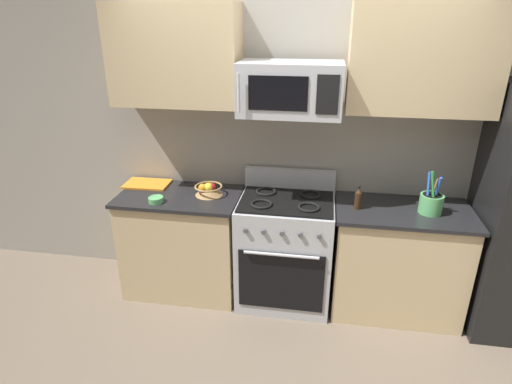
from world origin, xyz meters
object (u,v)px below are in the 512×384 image
at_px(prep_bowl, 156,199).
at_px(bottle_soy, 358,199).
at_px(microwave, 290,89).
at_px(fruit_basket, 208,189).
at_px(range_oven, 285,249).
at_px(cutting_board, 147,184).
at_px(utensil_crock, 431,203).

bearing_deg(prep_bowl, bottle_soy, 5.11).
height_order(microwave, fruit_basket, microwave).
bearing_deg(range_oven, cutting_board, 172.47).
relative_size(microwave, bottle_soy, 4.05).
relative_size(bottle_soy, prep_bowl, 1.53).
bearing_deg(bottle_soy, fruit_basket, 176.64).
relative_size(microwave, cutting_board, 1.95).
bearing_deg(cutting_board, range_oven, -7.53).
distance_m(utensil_crock, fruit_basket, 1.73).
height_order(fruit_basket, bottle_soy, bottle_soy).
bearing_deg(microwave, utensil_crock, -2.66).
relative_size(fruit_basket, cutting_board, 0.60).
distance_m(range_oven, prep_bowl, 1.13).
distance_m(utensil_crock, bottle_soy, 0.53).
relative_size(utensil_crock, fruit_basket, 1.49).
bearing_deg(fruit_basket, prep_bowl, -150.57).
xyz_separation_m(utensil_crock, bottle_soy, (-0.53, -0.01, 0.00)).
bearing_deg(fruit_basket, cutting_board, 167.67).
bearing_deg(prep_bowl, microwave, 11.17).
xyz_separation_m(fruit_basket, cutting_board, (-0.59, 0.13, -0.04)).
xyz_separation_m(cutting_board, prep_bowl, (0.22, -0.34, 0.02)).
relative_size(range_oven, microwave, 1.47).
distance_m(fruit_basket, bottle_soy, 1.20).
bearing_deg(range_oven, utensil_crock, -1.29).
bearing_deg(cutting_board, utensil_crock, -4.63).
relative_size(microwave, fruit_basket, 3.23).
relative_size(fruit_basket, bottle_soy, 1.25).
height_order(microwave, bottle_soy, microwave).
height_order(fruit_basket, cutting_board, fruit_basket).
distance_m(microwave, utensil_crock, 1.34).
bearing_deg(prep_bowl, range_oven, 9.76).
bearing_deg(utensil_crock, microwave, 177.34).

